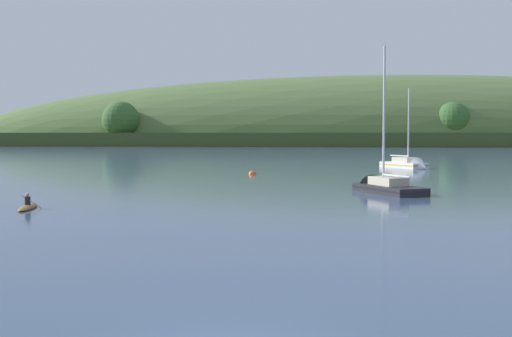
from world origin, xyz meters
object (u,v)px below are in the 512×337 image
object	(u,v)px
canoe_with_paddler	(28,207)
sailboat_midwater_white	(409,166)
mooring_buoy_foreground	(252,174)
sailboat_outer_reach	(382,190)

from	to	relation	value
canoe_with_paddler	sailboat_midwater_white	bearing A→B (deg)	136.53
sailboat_midwater_white	mooring_buoy_foreground	xyz separation A→B (m)	(-18.36, -12.58, -0.29)
sailboat_outer_reach	mooring_buoy_foreground	world-z (taller)	sailboat_outer_reach
mooring_buoy_foreground	canoe_with_paddler	bearing A→B (deg)	-110.05
sailboat_outer_reach	mooring_buoy_foreground	size ratio (longest dim) A/B	13.29
sailboat_midwater_white	sailboat_outer_reach	size ratio (longest dim) A/B	0.92
sailboat_midwater_white	sailboat_outer_reach	world-z (taller)	sailboat_outer_reach
sailboat_midwater_white	canoe_with_paddler	distance (m)	52.57
sailboat_outer_reach	canoe_with_paddler	world-z (taller)	sailboat_outer_reach
sailboat_midwater_white	canoe_with_paddler	world-z (taller)	sailboat_midwater_white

